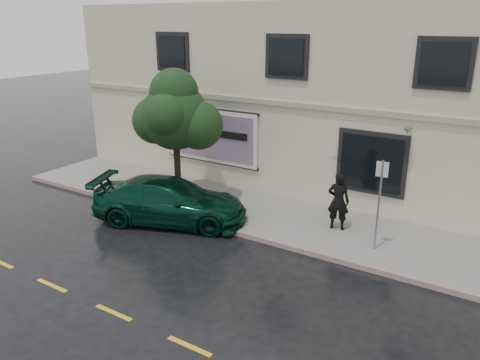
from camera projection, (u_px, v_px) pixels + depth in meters
The scene contains 12 objects.
ground at pixel (204, 252), 13.54m from camera, with size 90.00×90.00×0.00m, color black.
sidewalk at pixel (260, 213), 16.12m from camera, with size 20.00×3.50×0.15m, color gray.
curb at pixel (232, 231), 14.72m from camera, with size 20.00×0.18×0.16m, color gray.
road_marking at pixel (114, 313), 10.73m from camera, with size 19.00×0.12×0.01m, color gold.
building at pixel (329, 92), 19.62m from camera, with size 20.00×8.12×7.00m.
billboard at pixel (211, 136), 18.43m from camera, with size 4.30×0.16×2.20m.
car at pixel (170, 201), 15.39m from camera, with size 2.23×5.05×1.47m, color #083423.
pedestrian at pixel (338, 201), 14.45m from camera, with size 0.67×0.44×1.85m, color black.
umbrella at pixel (341, 162), 14.03m from camera, with size 0.96×0.96×0.71m, color black.
street_tree at pixel (175, 117), 16.19m from camera, with size 2.34×2.34×4.23m.
fire_hydrant at pixel (181, 196), 16.48m from camera, with size 0.29×0.28×0.72m.
sign_pole at pixel (379, 197), 12.92m from camera, with size 0.33×0.06×2.65m.
Camera 1 is at (7.33, -9.73, 6.37)m, focal length 35.00 mm.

